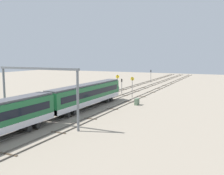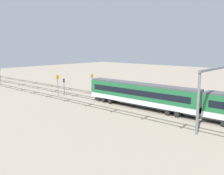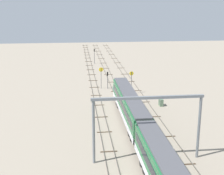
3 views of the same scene
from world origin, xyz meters
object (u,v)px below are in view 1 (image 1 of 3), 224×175
at_px(overhead_gantry, 38,84).
at_px(signal_light_trackside_approach, 122,84).
at_px(speed_sign_near_foreground, 117,81).
at_px(speed_sign_mid_trackside, 132,84).
at_px(relay_cabinet, 137,102).
at_px(signal_light_trackside_departure, 151,74).

bearing_deg(overhead_gantry, signal_light_trackside_approach, 2.59).
bearing_deg(overhead_gantry, speed_sign_near_foreground, 4.92).
xyz_separation_m(speed_sign_mid_trackside, relay_cabinet, (-9.08, -4.53, -2.69)).
bearing_deg(signal_light_trackside_departure, overhead_gantry, -177.55).
bearing_deg(overhead_gantry, relay_cabinet, -19.65).
xyz_separation_m(speed_sign_near_foreground, signal_light_trackside_approach, (-0.47, -1.51, -0.71)).
relative_size(signal_light_trackside_approach, signal_light_trackside_departure, 0.83).
height_order(overhead_gantry, signal_light_trackside_approach, overhead_gantry).
bearing_deg(speed_sign_mid_trackside, signal_light_trackside_departure, 9.58).
relative_size(overhead_gantry, signal_light_trackside_approach, 3.51).
bearing_deg(signal_light_trackside_departure, speed_sign_near_foreground, 179.60).
distance_m(speed_sign_near_foreground, relay_cabinet, 18.32).
bearing_deg(signal_light_trackside_departure, signal_light_trackside_approach, -177.70).
xyz_separation_m(signal_light_trackside_approach, relay_cabinet, (-13.94, -9.46, -2.04)).
distance_m(speed_sign_near_foreground, signal_light_trackside_approach, 1.73).
bearing_deg(overhead_gantry, speed_sign_mid_trackside, -6.09).
distance_m(signal_light_trackside_approach, signal_light_trackside_departure, 32.05).
xyz_separation_m(overhead_gantry, speed_sign_near_foreground, (36.37, 3.13, -2.93)).
bearing_deg(signal_light_trackside_approach, speed_sign_mid_trackside, -134.57).
xyz_separation_m(speed_sign_near_foreground, speed_sign_mid_trackside, (-5.33, -6.45, -0.06)).
xyz_separation_m(speed_sign_mid_trackside, signal_light_trackside_departure, (36.89, 6.22, -0.15)).
relative_size(speed_sign_near_foreground, speed_sign_mid_trackside, 0.99).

